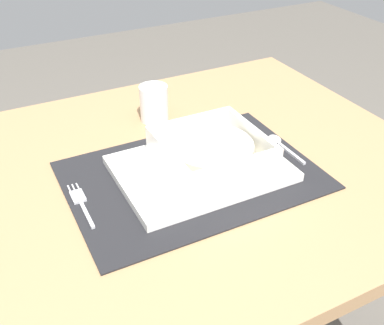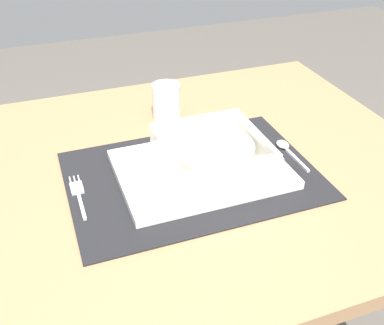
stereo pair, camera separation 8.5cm
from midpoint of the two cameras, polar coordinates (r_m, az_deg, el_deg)
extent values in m
cube|color=#A37A51|center=(0.91, -3.33, -1.09)|extent=(0.96, 0.79, 0.03)
cube|color=olive|center=(1.54, 6.42, -1.61)|extent=(0.05, 0.05, 0.71)
cube|color=black|center=(0.87, -2.81, -1.66)|extent=(0.46, 0.32, 0.00)
cube|color=white|center=(0.87, -1.77, -0.81)|extent=(0.31, 0.22, 0.02)
cube|color=white|center=(0.86, -0.45, -0.04)|extent=(0.18, 0.18, 0.01)
cube|color=white|center=(0.82, -5.91, 0.14)|extent=(0.01, 0.18, 0.05)
cube|color=white|center=(0.88, 4.59, 2.98)|extent=(0.01, 0.18, 0.05)
cube|color=white|center=(0.78, 2.39, -1.40)|extent=(0.16, 0.01, 0.05)
cube|color=white|center=(0.91, -2.91, 4.21)|extent=(0.16, 0.01, 0.05)
cylinder|color=beige|center=(0.85, -0.46, 1.21)|extent=(0.16, 0.16, 0.03)
cube|color=silver|center=(0.80, -15.85, -6.28)|extent=(0.01, 0.07, 0.00)
cube|color=silver|center=(0.84, -16.72, -4.13)|extent=(0.02, 0.04, 0.00)
cylinder|color=silver|center=(0.86, -17.62, -3.25)|extent=(0.00, 0.02, 0.00)
cylinder|color=silver|center=(0.86, -17.13, -3.12)|extent=(0.00, 0.02, 0.00)
cylinder|color=silver|center=(0.87, -16.63, -2.98)|extent=(0.00, 0.02, 0.00)
cube|color=silver|center=(0.93, 9.62, 1.03)|extent=(0.01, 0.08, 0.00)
ellipsoid|color=silver|center=(0.97, 7.71, 2.81)|extent=(0.02, 0.03, 0.01)
cube|color=black|center=(0.91, 8.78, 0.03)|extent=(0.01, 0.05, 0.01)
cube|color=silver|center=(0.95, 6.58, 1.97)|extent=(0.01, 0.08, 0.00)
cube|color=#59331E|center=(0.91, 7.33, 0.19)|extent=(0.01, 0.06, 0.01)
cube|color=silver|center=(0.95, 5.12, 2.18)|extent=(0.01, 0.08, 0.00)
cylinder|color=white|center=(1.04, -7.06, 7.18)|extent=(0.06, 0.06, 0.08)
cylinder|color=maroon|center=(1.05, -7.01, 6.62)|extent=(0.05, 0.05, 0.05)
camera|label=1|loc=(0.04, -92.86, -1.92)|focal=43.32mm
camera|label=2|loc=(0.04, 87.14, 1.92)|focal=43.32mm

